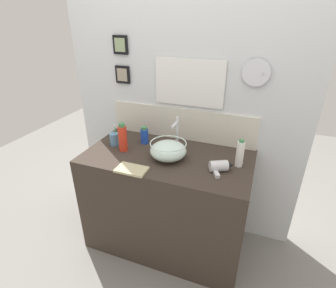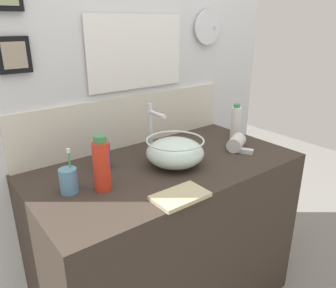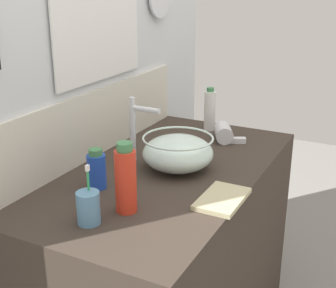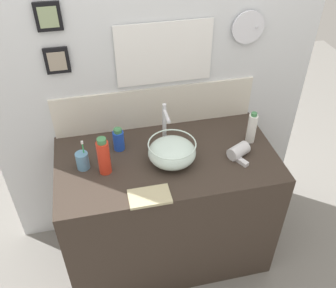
{
  "view_description": "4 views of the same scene",
  "coord_description": "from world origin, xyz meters",
  "views": [
    {
      "loc": [
        0.62,
        -1.61,
        1.8
      ],
      "look_at": [
        0.01,
        0.0,
        0.95
      ],
      "focal_mm": 28.0,
      "sensor_mm": 36.0,
      "label": 1
    },
    {
      "loc": [
        -0.86,
        -1.12,
        1.48
      ],
      "look_at": [
        0.01,
        0.0,
        0.95
      ],
      "focal_mm": 35.0,
      "sensor_mm": 36.0,
      "label": 2
    },
    {
      "loc": [
        -1.45,
        -0.75,
        1.55
      ],
      "look_at": [
        0.01,
        0.0,
        0.95
      ],
      "focal_mm": 50.0,
      "sensor_mm": 36.0,
      "label": 3
    },
    {
      "loc": [
        -0.34,
        -1.57,
        2.25
      ],
      "look_at": [
        0.01,
        0.0,
        0.95
      ],
      "focal_mm": 40.0,
      "sensor_mm": 36.0,
      "label": 4
    }
  ],
  "objects": [
    {
      "name": "back_panel",
      "position": [
        0.0,
        0.36,
        1.2
      ],
      "size": [
        1.98,
        0.1,
        2.4
      ],
      "color": "silver",
      "rests_on": "ground"
    },
    {
      "name": "lotion_bottle",
      "position": [
        -0.35,
        -0.04,
        0.95
      ],
      "size": [
        0.07,
        0.07,
        0.23
      ],
      "color": "red",
      "rests_on": "vanity_counter"
    },
    {
      "name": "hand_towel",
      "position": [
        -0.15,
        -0.28,
        0.85
      ],
      "size": [
        0.21,
        0.13,
        0.02
      ],
      "primitive_type": "cube",
      "color": "tan",
      "rests_on": "vanity_counter"
    },
    {
      "name": "faucet",
      "position": [
        0.02,
        0.15,
        1.0
      ],
      "size": [
        0.02,
        0.13,
        0.26
      ],
      "color": "silver",
      "rests_on": "vanity_counter"
    },
    {
      "name": "shampoo_bottle",
      "position": [
        0.52,
        0.04,
        0.94
      ],
      "size": [
        0.05,
        0.05,
        0.2
      ],
      "color": "white",
      "rests_on": "vanity_counter"
    },
    {
      "name": "hair_drier",
      "position": [
        0.41,
        -0.07,
        0.88
      ],
      "size": [
        0.18,
        0.18,
        0.08
      ],
      "color": "silver",
      "rests_on": "vanity_counter"
    },
    {
      "name": "toothbrush_cup",
      "position": [
        -0.47,
        0.02,
        0.9
      ],
      "size": [
        0.07,
        0.07,
        0.18
      ],
      "color": "#598CB2",
      "rests_on": "vanity_counter"
    },
    {
      "name": "spray_bottle",
      "position": [
        -0.25,
        0.14,
        0.91
      ],
      "size": [
        0.06,
        0.06,
        0.14
      ],
      "color": "blue",
      "rests_on": "vanity_counter"
    },
    {
      "name": "vanity_counter",
      "position": [
        0.0,
        0.0,
        0.42
      ],
      "size": [
        1.26,
        0.67,
        0.85
      ],
      "primitive_type": "cube",
      "color": "#382D26",
      "rests_on": "ground"
    },
    {
      "name": "glass_bowl_sink",
      "position": [
        0.02,
        -0.03,
        0.91
      ],
      "size": [
        0.27,
        0.27,
        0.13
      ],
      "color": "silver",
      "rests_on": "vanity_counter"
    }
  ]
}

